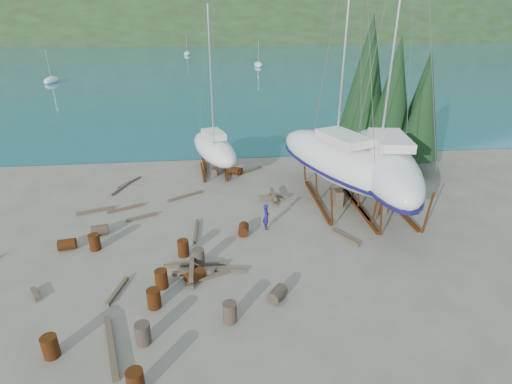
{
  "coord_description": "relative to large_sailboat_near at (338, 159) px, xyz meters",
  "views": [
    {
      "loc": [
        -1.45,
        -17.55,
        11.43
      ],
      "look_at": [
        0.85,
        3.0,
        2.16
      ],
      "focal_mm": 28.0,
      "sensor_mm": 36.0,
      "label": 1
    }
  ],
  "objects": [
    {
      "name": "ground",
      "position": [
        -6.41,
        -5.67,
        -2.96
      ],
      "size": [
        600.0,
        600.0,
        0.0
      ],
      "primitive_type": "plane",
      "color": "#615C4C",
      "rests_on": "ground"
    },
    {
      "name": "bay_water",
      "position": [
        -6.41,
        309.33,
        -2.96
      ],
      "size": [
        700.0,
        700.0,
        0.0
      ],
      "primitive_type": "plane",
      "color": "#175974",
      "rests_on": "ground"
    },
    {
      "name": "far_hill",
      "position": [
        -6.41,
        314.33,
        -2.96
      ],
      "size": [
        800.0,
        360.0,
        110.0
      ],
      "primitive_type": "ellipsoid",
      "color": "#213118",
      "rests_on": "ground"
    },
    {
      "name": "far_house_left",
      "position": [
        -66.41,
        184.33,
        -0.04
      ],
      "size": [
        6.6,
        5.6,
        5.6
      ],
      "color": "beige",
      "rests_on": "ground"
    },
    {
      "name": "far_house_center",
      "position": [
        -26.41,
        184.33,
        -0.04
      ],
      "size": [
        6.6,
        5.6,
        5.6
      ],
      "color": "beige",
      "rests_on": "ground"
    },
    {
      "name": "far_house_right",
      "position": [
        23.59,
        184.33,
        -0.04
      ],
      "size": [
        6.6,
        5.6,
        5.6
      ],
      "color": "beige",
      "rests_on": "ground"
    },
    {
      "name": "cypress_near_right",
      "position": [
        6.09,
        6.33,
        2.83
      ],
      "size": [
        3.6,
        3.6,
        10.0
      ],
      "color": "black",
      "rests_on": "ground"
    },
    {
      "name": "cypress_mid_right",
      "position": [
        7.59,
        4.33,
        1.95
      ],
      "size": [
        3.06,
        3.06,
        8.5
      ],
      "color": "black",
      "rests_on": "ground"
    },
    {
      "name": "cypress_back_left",
      "position": [
        4.59,
        8.33,
        3.7
      ],
      "size": [
        4.14,
        4.14,
        11.5
      ],
      "color": "black",
      "rests_on": "ground"
    },
    {
      "name": "cypress_far_right",
      "position": [
        9.09,
        7.33,
        2.24
      ],
      "size": [
        3.24,
        3.24,
        9.0
      ],
      "color": "black",
      "rests_on": "ground"
    },
    {
      "name": "moored_boat_left",
      "position": [
        -36.41,
        54.33,
        -2.58
      ],
      "size": [
        2.0,
        5.0,
        6.05
      ],
      "color": "white",
      "rests_on": "ground"
    },
    {
      "name": "moored_boat_mid",
      "position": [
        3.59,
        74.33,
        -2.58
      ],
      "size": [
        2.0,
        5.0,
        6.05
      ],
      "color": "white",
      "rests_on": "ground"
    },
    {
      "name": "moored_boat_far",
      "position": [
        -14.41,
        104.33,
        -2.58
      ],
      "size": [
        2.0,
        5.0,
        6.05
      ],
      "color": "white",
      "rests_on": "ground"
    },
    {
      "name": "large_sailboat_near",
      "position": [
        0.0,
        0.0,
        0.0
      ],
      "size": [
        7.26,
        12.14,
        18.41
      ],
      "rotation": [
        0.0,
        0.0,
        0.36
      ],
      "color": "white",
      "rests_on": "ground"
    },
    {
      "name": "large_sailboat_far",
      "position": [
        2.39,
        -1.27,
        0.12
      ],
      "size": [
        5.42,
        12.37,
        18.91
      ],
      "rotation": [
        0.0,
        0.0,
        -0.17
      ],
      "color": "white",
      "rests_on": "ground"
    },
    {
      "name": "small_sailboat_shore",
      "position": [
        -7.8,
        6.29,
        -0.98
      ],
      "size": [
        4.46,
        7.89,
        12.04
      ],
      "rotation": [
        0.0,
        0.0,
        0.3
      ],
      "color": "white",
      "rests_on": "ground"
    },
    {
      "name": "worker",
      "position": [
        -5.02,
        -3.11,
        -2.19
      ],
      "size": [
        0.39,
        0.58,
        1.56
      ],
      "primitive_type": "imported",
      "rotation": [
        0.0,
        0.0,
        1.54
      ],
      "color": "#191458",
      "rests_on": "ground"
    },
    {
      "name": "drum_0",
      "position": [
        -14.04,
        -11.62,
        -2.52
      ],
      "size": [
        0.58,
        0.58,
        0.88
      ],
      "primitive_type": "cylinder",
      "color": "#58300F",
      "rests_on": "ground"
    },
    {
      "name": "drum_1",
      "position": [
        -5.38,
        -9.41,
        -2.67
      ],
      "size": [
        1.0,
        1.05,
        0.58
      ],
      "primitive_type": "cylinder",
      "rotation": [
        1.57,
        0.0,
        2.47
      ],
      "color": "#2D2823",
      "rests_on": "ground"
    },
    {
      "name": "drum_2",
      "position": [
        -15.78,
        -4.14,
        -2.67
      ],
      "size": [
        0.96,
        0.72,
        0.58
      ],
      "primitive_type": "cylinder",
      "rotation": [
        1.57,
        0.0,
        1.74
      ],
      "color": "#58300F",
      "rests_on": "ground"
    },
    {
      "name": "drum_3",
      "position": [
        -10.74,
        -13.49,
        -2.52
      ],
      "size": [
        0.58,
        0.58,
        0.88
      ],
      "primitive_type": "cylinder",
      "color": "#58300F",
      "rests_on": "ground"
    },
    {
      "name": "drum_4",
      "position": [
        -6.17,
        5.65,
        -2.67
      ],
      "size": [
        1.05,
        0.92,
        0.58
      ],
      "primitive_type": "cylinder",
      "rotation": [
        1.57,
        0.0,
        1.1
      ],
      "color": "#58300F",
      "rests_on": "ground"
    },
    {
      "name": "drum_5",
      "position": [
        -8.82,
        -6.38,
        -2.52
      ],
      "size": [
        0.58,
        0.58,
        0.88
      ],
      "primitive_type": "cylinder",
      "color": "#2D2823",
      "rests_on": "ground"
    },
    {
      "name": "drum_6",
      "position": [
        -6.38,
        -3.58,
        -2.67
      ],
      "size": [
        0.69,
        0.95,
        0.58
      ],
      "primitive_type": "cylinder",
      "rotation": [
        1.57,
        0.0,
        -0.13
      ],
      "color": "#58300F",
      "rests_on": "ground"
    },
    {
      "name": "drum_8",
      "position": [
        -14.3,
        -4.33,
        -2.52
      ],
      "size": [
        0.58,
        0.58,
        0.88
      ],
      "primitive_type": "cylinder",
      "color": "#58300F",
      "rests_on": "ground"
    },
    {
      "name": "drum_10",
      "position": [
        -10.64,
        -9.32,
        -2.52
      ],
      "size": [
        0.58,
        0.58,
        0.88
      ],
      "primitive_type": "cylinder",
      "color": "#58300F",
      "rests_on": "ground"
    },
    {
      "name": "drum_12",
      "position": [
        -8.99,
        -7.69,
        -2.67
      ],
      "size": [
        1.04,
        1.02,
        0.58
      ],
      "primitive_type": "cylinder",
      "rotation": [
        1.57,
        0.0,
        2.3
      ],
      "color": "#58300F",
      "rests_on": "ground"
    },
    {
      "name": "drum_13",
      "position": [
        -10.47,
        -7.97,
        -2.52
      ],
      "size": [
        0.58,
        0.58,
        0.88
      ],
      "primitive_type": "cylinder",
      "color": "#58300F",
      "rests_on": "ground"
    },
    {
      "name": "drum_14",
      "position": [
        -9.63,
        -5.44,
        -2.52
      ],
      "size": [
        0.58,
        0.58,
        0.88
      ],
      "primitive_type": "cylinder",
      "color": "#58300F",
      "rests_on": "ground"
    },
    {
      "name": "drum_15",
      "position": [
        -14.42,
        -2.75,
        -2.67
      ],
      "size": [
        0.98,
        0.75,
        0.58
      ],
      "primitive_type": "cylinder",
      "rotation": [
        1.57,
        0.0,
        1.78
      ],
      "color": "#2D2823",
      "rests_on": "ground"
    },
    {
      "name": "drum_16",
      "position": [
        -10.81,
        -11.33,
        -2.52
      ],
      "size": [
        0.58,
        0.58,
        0.88
      ],
      "primitive_type": "cylinder",
      "color": "#2D2823",
      "rests_on": "ground"
    },
    {
      "name": "drum_17",
      "position": [
        -7.5,
        -10.52,
        -2.52
      ],
      "size": [
        0.58,
        0.58,
        0.88
      ],
      "primitive_type": "cylinder",
      "color": "#2D2823",
      "rests_on": "ground"
    },
    {
      "name": "timber_0",
      "position": [
        -14.13,
        4.68,
        -2.89
      ],
      "size": [
        1.38,
        2.15,
        0.14
      ],
      "primitive_type": "cube",
      "rotation": [
        0.0,
        0.0,
        2.6
      ],
      "color": "brown",
      "rests_on": "ground"
    },
    {
      "name": "timber_1",
      "position": [
        -0.84,
        -4.79,
        -2.87
      ],
      "size": [
        1.19,
        1.82,
        0.19
      ],
      "primitive_type": "cube",
      "rotation": [
        0.0,
        0.0,
        0.54
      ],
      "color": "brown",
      "rests_on": "ground"
    },
    {
      "name": "timber_2",
      "position": [
        -15.43,
        0.18,
        -2.87
      ],
      "size": [
        2.17,
        0.92,
        0.19
      ],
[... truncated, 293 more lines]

